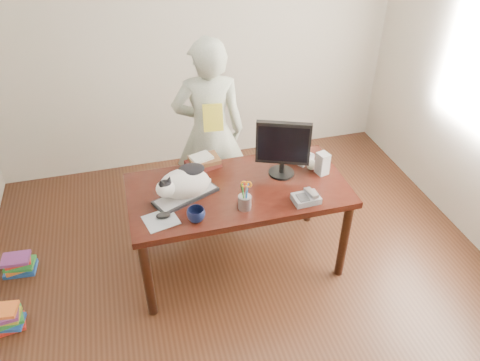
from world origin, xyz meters
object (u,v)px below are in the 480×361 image
Objects in this scene: coffee_mug at (196,215)px; speaker at (322,163)px; mouse at (163,215)px; person at (210,132)px; book_stack at (203,161)px; book_pile_a at (5,319)px; phone at (307,198)px; cat at (183,183)px; pen_cup at (245,201)px; book_pile_b at (19,264)px; keyboard at (186,196)px; monitor at (283,146)px; calculator at (299,156)px; baseball at (312,165)px; desk at (236,197)px.

coffee_mug is 1.07m from speaker.
mouse is 0.07× the size of person.
book_stack is 1.05× the size of book_pile_a.
cat is at bearing 159.50° from phone.
pen_cup is 1.95m from book_pile_b.
monitor is at bearing -17.79° from keyboard.
mouse is 1.00m from phone.
speaker is at bearing 20.45° from pen_cup.
monitor reaches higher than book_pile_b.
monitor is 1.00m from mouse.
mouse is 1.22m from calculator.
baseball is 0.84m from book_stack.
calculator is at bearing 29.35° from coffee_mug.
coffee_mug is at bearing -159.43° from baseball.
book_pile_b is (-2.38, 0.33, -0.77)m from speaker.
person is at bearing 28.48° from book_pile_a.
baseball is 2.48m from book_pile_a.
mouse reaches higher than book_pile_a.
pen_cup is (-0.02, -0.32, 0.21)m from desk.
monitor reaches higher than coffee_mug.
calculator is 2.39m from book_pile_b.
speaker is at bearing 11.18° from monitor.
keyboard is 1.00m from baseball.
baseball is at bearing -18.75° from keyboard.
person is at bearing 72.91° from coffee_mug.
person is at bearing 12.50° from book_pile_b.
pen_cup reaches higher than book_pile_b.
phone is at bearing -18.39° from mouse.
book_stack reaches higher than book_pile_b.
desk is 6.91× the size of pen_cup.
cat is 3.55× the size of coffee_mug.
baseball reaches higher than desk.
calculator is at bearing 61.58° from monitor.
monitor reaches higher than phone.
baseball is at bearing -30.09° from book_stack.
book_pile_a is (-2.17, 0.08, -0.69)m from phone.
monitor reaches higher than keyboard.
book_pile_b is (-1.36, 0.63, -0.73)m from coffee_mug.
baseball is at bearing 6.90° from book_pile_a.
person is 2.06m from book_pile_a.
person is at bearing 95.11° from desk.
speaker is at bearing 142.28° from person.
person is (-0.72, 0.70, -0.01)m from speaker.
phone is 2.33× the size of baseball.
desk is at bearing 159.17° from speaker.
coffee_mug is 0.64× the size of phone.
monitor is at bearing -172.14° from calculator.
calculator reaches higher than book_pile_a.
speaker reaches higher than coffee_mug.
calculator is (0.95, 0.25, 0.02)m from keyboard.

